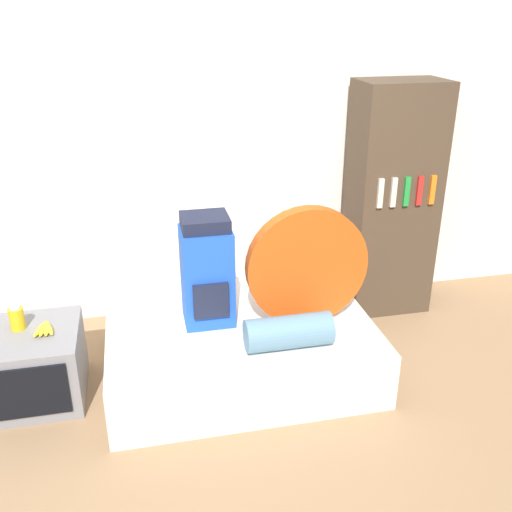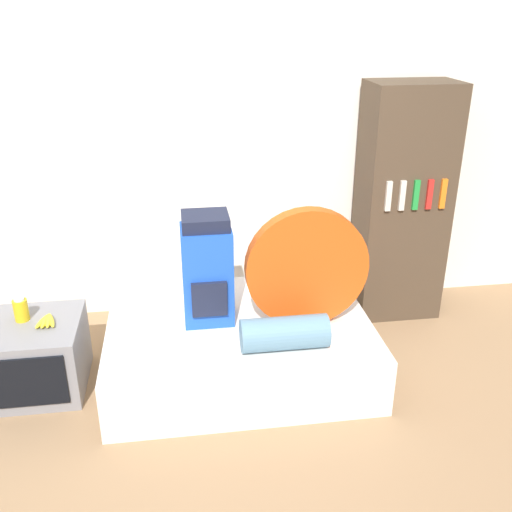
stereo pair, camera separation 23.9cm
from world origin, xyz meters
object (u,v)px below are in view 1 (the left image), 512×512
tent_bag (307,266)px  sleeping_roll (289,332)px  canister (17,318)px  bookshelf (392,201)px  backpack (207,271)px  television (34,365)px

tent_bag → sleeping_roll: bearing=-124.0°
canister → bookshelf: (2.70, 0.60, 0.36)m
backpack → television: backpack is taller
sleeping_roll → tent_bag: bearing=56.0°
backpack → sleeping_roll: (0.43, -0.43, -0.25)m
tent_bag → television: tent_bag is taller
tent_bag → television: 1.81m
backpack → tent_bag: size_ratio=0.92×
canister → television: bearing=-47.6°
canister → bookshelf: size_ratio=0.09×
tent_bag → bookshelf: bookshelf is taller
tent_bag → television: (-1.73, 0.08, -0.54)m
sleeping_roll → television: 1.60m
backpack → television: bearing=-176.7°
sleeping_roll → canister: size_ratio=3.36×
backpack → television: size_ratio=1.18×
television → canister: canister is taller
canister → tent_bag: bearing=-4.7°
canister → bookshelf: bearing=12.6°
tent_bag → sleeping_roll: 0.45m
sleeping_roll → television: bearing=166.8°
bookshelf → canister: bearing=-167.4°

